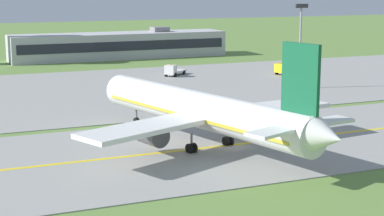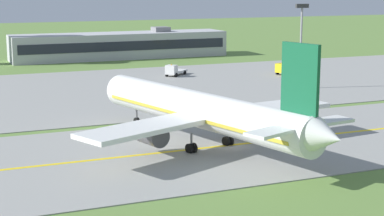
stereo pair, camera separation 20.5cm
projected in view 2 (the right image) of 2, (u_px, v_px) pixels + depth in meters
name	position (u px, v px, depth m)	size (l,w,h in m)	color
ground_plane	(230.00, 146.00, 70.99)	(500.00, 500.00, 0.00)	olive
taxiway_strip	(230.00, 146.00, 70.98)	(240.00, 28.00, 0.10)	gray
apron_pad	(176.00, 86.00, 112.77)	(140.00, 52.00, 0.10)	gray
taxiway_centreline	(230.00, 145.00, 70.97)	(220.00, 0.60, 0.01)	yellow
airplane_lead	(202.00, 111.00, 69.91)	(32.02, 39.13, 12.70)	white
service_truck_baggage	(174.00, 70.00, 124.74)	(6.04, 5.91, 2.59)	silver
service_truck_fuel	(285.00, 69.00, 126.94)	(6.71, 4.26, 2.59)	yellow
terminal_building	(121.00, 45.00, 155.74)	(53.26, 10.55, 7.44)	#B2B2B7
apron_light_mast	(301.00, 35.00, 108.33)	(2.40, 0.50, 14.70)	gray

